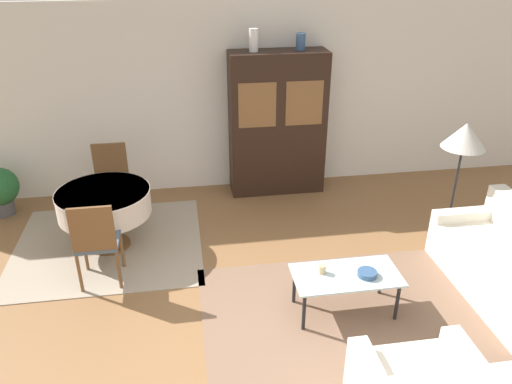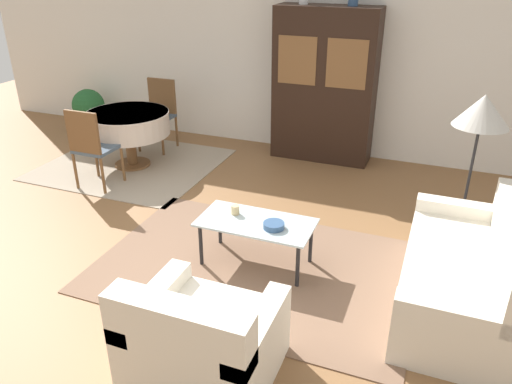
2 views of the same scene
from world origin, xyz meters
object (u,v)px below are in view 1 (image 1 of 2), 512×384
object	(u,v)px
couch	(511,268)
dining_chair_far	(111,177)
coffee_table	(346,278)
display_cabinet	(277,124)
cup	(322,269)
dining_table	(104,203)
dining_chair_near	(96,239)
floor_lamp	(464,139)
vase_short	(301,42)
bowl	(367,274)
vase_tall	(254,40)

from	to	relation	value
couch	dining_chair_far	bearing A→B (deg)	61.08
dining_chair_far	coffee_table	bearing A→B (deg)	135.89
display_cabinet	cup	bearing A→B (deg)	-91.93
display_cabinet	cup	distance (m)	2.86
dining_table	dining_chair_near	xyz separation A→B (m)	(0.00, -0.77, -0.02)
cup	floor_lamp	bearing A→B (deg)	30.25
couch	vase_short	distance (m)	3.78
couch	cup	xyz separation A→B (m)	(-2.04, 0.04, 0.19)
couch	dining_table	world-z (taller)	couch
couch	bowl	size ratio (longest dim) A/B	9.35
coffee_table	dining_chair_far	bearing A→B (deg)	135.89
couch	floor_lamp	xyz separation A→B (m)	(-0.04, 1.20, 1.00)
display_cabinet	vase_tall	xyz separation A→B (m)	(-0.34, 0.00, 1.17)
dining_chair_near	dining_chair_far	world-z (taller)	same
vase_tall	vase_short	size ratio (longest dim) A/B	1.33
bowl	vase_tall	distance (m)	3.46
dining_table	display_cabinet	bearing A→B (deg)	28.55
coffee_table	display_cabinet	size ratio (longest dim) A/B	0.51
coffee_table	couch	bearing A→B (deg)	0.85
couch	vase_short	world-z (taller)	vase_short
dining_chair_near	coffee_table	bearing A→B (deg)	-18.90
display_cabinet	vase_tall	size ratio (longest dim) A/B	6.90
cup	bowl	bearing A→B (deg)	-15.51
dining_table	vase_short	world-z (taller)	vase_short
cup	vase_tall	size ratio (longest dim) A/B	0.30
cup	dining_chair_near	bearing A→B (deg)	160.74
floor_lamp	bowl	size ratio (longest dim) A/B	7.91
coffee_table	cup	bearing A→B (deg)	164.61
dining_chair_near	cup	bearing A→B (deg)	-19.26
dining_table	cup	size ratio (longest dim) A/B	12.29
dining_table	couch	bearing A→B (deg)	-20.40
bowl	vase_short	size ratio (longest dim) A/B	0.85
dining_table	dining_chair_far	distance (m)	0.77
dining_table	vase_tall	xyz separation A→B (m)	(1.98, 1.26, 1.60)
couch	bowl	bearing A→B (deg)	92.83
vase_short	floor_lamp	bearing A→B (deg)	-45.88
vase_short	display_cabinet	bearing A→B (deg)	-179.82
vase_tall	coffee_table	bearing A→B (deg)	-80.60
bowl	vase_tall	size ratio (longest dim) A/B	0.63
dining_chair_far	vase_short	distance (m)	3.10
dining_table	vase_tall	distance (m)	2.85
cup	coffee_table	bearing A→B (deg)	-15.39
dining_chair_near	bowl	size ratio (longest dim) A/B	5.31
dining_table	dining_chair_far	xyz separation A→B (m)	(0.00, 0.77, -0.02)
vase_short	dining_table	bearing A→B (deg)	-154.25
floor_lamp	vase_tall	size ratio (longest dim) A/B	5.02
dining_chair_far	vase_short	bearing A→B (deg)	-169.34
coffee_table	bowl	world-z (taller)	bowl
dining_table	cup	bearing A→B (deg)	-34.82
coffee_table	vase_tall	xyz separation A→B (m)	(-0.48, 2.88, 1.80)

